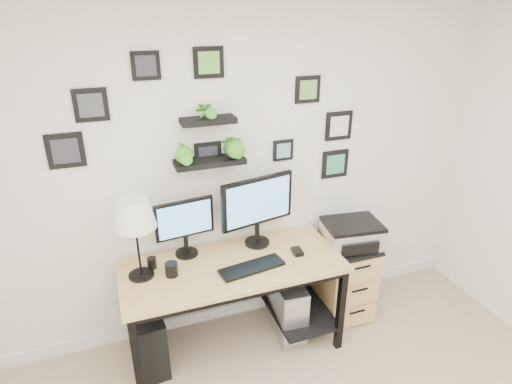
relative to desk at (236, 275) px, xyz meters
name	(u,v)px	position (x,y,z in m)	size (l,w,h in m)	color
room	(248,305)	(0.19, 0.32, -0.58)	(4.00, 4.00, 4.00)	tan
desk	(236,275)	(0.00, 0.00, 0.00)	(1.60, 0.70, 0.75)	tan
monitor_left	(185,224)	(-0.32, 0.20, 0.38)	(0.44, 0.19, 0.45)	black
monitor_right	(258,206)	(0.23, 0.17, 0.46)	(0.60, 0.23, 0.56)	black
keyboard	(252,267)	(0.07, -0.14, 0.14)	(0.47, 0.15, 0.02)	black
mouse	(297,251)	(0.46, -0.06, 0.14)	(0.07, 0.11, 0.03)	black
table_lamp	(134,216)	(-0.67, 0.04, 0.59)	(0.28, 0.28, 0.58)	black
mug	(171,269)	(-0.47, -0.03, 0.17)	(0.09, 0.09, 0.10)	black
pen_cup	(152,263)	(-0.59, 0.11, 0.16)	(0.06, 0.06, 0.08)	black
pc_tower_black	(147,337)	(-0.69, 0.01, -0.39)	(0.21, 0.47, 0.47)	black
pc_tower_grey	(286,305)	(0.41, 0.00, -0.39)	(0.24, 0.49, 0.47)	gray
file_cabinet	(342,277)	(0.96, 0.06, -0.29)	(0.43, 0.53, 0.67)	tan
printer	(352,234)	(0.99, 0.02, 0.15)	(0.48, 0.41, 0.20)	silver
wall_decor	(216,132)	(-0.05, 0.26, 1.03)	(2.22, 0.18, 1.06)	black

